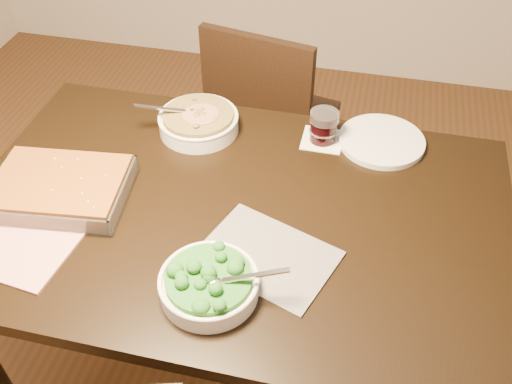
{
  "coord_description": "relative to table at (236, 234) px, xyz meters",
  "views": [
    {
      "loc": [
        0.29,
        -1.0,
        1.78
      ],
      "look_at": [
        0.05,
        0.02,
        0.8
      ],
      "focal_mm": 40.0,
      "sensor_mm": 36.0,
      "label": 1
    }
  ],
  "objects": [
    {
      "name": "broccoli_bowl",
      "position": [
        0.01,
        -0.27,
        0.13
      ],
      "size": [
        0.25,
        0.22,
        0.09
      ],
      "color": "white",
      "rests_on": "table"
    },
    {
      "name": "coaster",
      "position": [
        0.18,
        0.34,
        0.1
      ],
      "size": [
        0.12,
        0.12,
        0.0
      ],
      "primitive_type": "cube",
      "color": "white",
      "rests_on": "table"
    },
    {
      "name": "stew_bowl",
      "position": [
        -0.19,
        0.3,
        0.13
      ],
      "size": [
        0.25,
        0.24,
        0.09
      ],
      "color": "white",
      "rests_on": "table"
    },
    {
      "name": "baking_dish",
      "position": [
        -0.45,
        -0.06,
        0.13
      ],
      "size": [
        0.37,
        0.29,
        0.06
      ],
      "rotation": [
        0.0,
        0.0,
        0.12
      ],
      "color": "silver",
      "rests_on": "table"
    },
    {
      "name": "table",
      "position": [
        0.0,
        0.0,
        0.0
      ],
      "size": [
        1.4,
        0.9,
        0.75
      ],
      "color": "black",
      "rests_on": "ground"
    },
    {
      "name": "magazine_a",
      "position": [
        -0.51,
        -0.22,
        0.1
      ],
      "size": [
        0.37,
        0.29,
        0.01
      ],
      "primitive_type": "cube",
      "rotation": [
        0.0,
        0.0,
        -0.12
      ],
      "color": "#BF3639",
      "rests_on": "table"
    },
    {
      "name": "chair_far",
      "position": [
        -0.08,
        0.77,
        -0.16
      ],
      "size": [
        0.49,
        0.49,
        0.88
      ],
      "rotation": [
        0.0,
        0.0,
        2.94
      ],
      "color": "black",
      "rests_on": "ground"
    },
    {
      "name": "ground",
      "position": [
        0.0,
        0.0,
        -0.65
      ],
      "size": [
        4.0,
        4.0,
        0.0
      ],
      "primitive_type": "plane",
      "color": "#432E13",
      "rests_on": "ground"
    },
    {
      "name": "magazine_b",
      "position": [
        0.11,
        -0.14,
        0.1
      ],
      "size": [
        0.36,
        0.31,
        0.01
      ],
      "primitive_type": "cube",
      "rotation": [
        0.0,
        0.0,
        -0.35
      ],
      "color": "#292830",
      "rests_on": "table"
    },
    {
      "name": "wine_tumbler",
      "position": [
        0.18,
        0.34,
        0.15
      ],
      "size": [
        0.08,
        0.08,
        0.09
      ],
      "color": "black",
      "rests_on": "coaster"
    },
    {
      "name": "dinner_plate",
      "position": [
        0.35,
        0.36,
        0.1
      ],
      "size": [
        0.25,
        0.25,
        0.02
      ],
      "primitive_type": "cylinder",
      "color": "silver",
      "rests_on": "table"
    }
  ]
}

